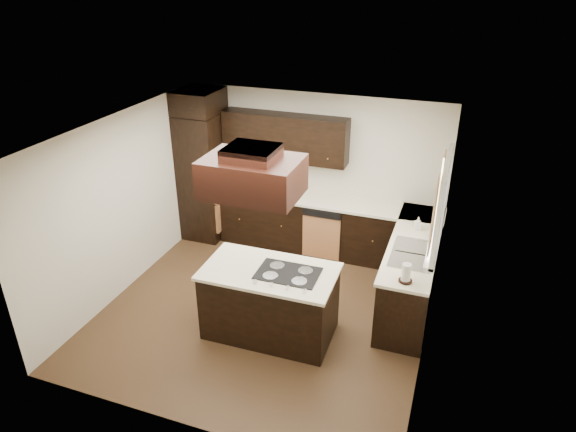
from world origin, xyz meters
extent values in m
cube|color=brown|center=(0.00, 0.00, -0.01)|extent=(4.20, 4.20, 0.02)
cube|color=white|center=(0.00, 0.00, 2.51)|extent=(4.20, 4.20, 0.02)
cube|color=beige|center=(0.00, 2.11, 1.25)|extent=(4.20, 0.02, 2.50)
cube|color=beige|center=(0.00, -2.11, 1.25)|extent=(4.20, 0.02, 2.50)
cube|color=beige|center=(-2.11, 0.00, 1.25)|extent=(0.02, 4.20, 2.50)
cube|color=beige|center=(2.11, 0.00, 1.25)|extent=(0.02, 4.20, 2.50)
cube|color=black|center=(-1.78, 1.71, 1.06)|extent=(0.65, 0.75, 2.12)
cube|color=#C07E4B|center=(-1.43, 1.71, 1.12)|extent=(0.05, 0.62, 0.78)
cube|color=black|center=(0.03, 1.80, 0.44)|extent=(2.93, 0.60, 0.88)
cube|color=black|center=(1.80, 0.90, 0.44)|extent=(0.60, 2.40, 0.88)
cube|color=beige|center=(0.03, 1.79, 0.90)|extent=(2.93, 0.63, 0.04)
cube|color=beige|center=(1.79, 0.90, 0.90)|extent=(0.63, 2.40, 0.04)
cube|color=black|center=(-0.43, 1.93, 1.81)|extent=(2.00, 0.34, 0.72)
cube|color=#C07E4B|center=(0.33, 1.50, 0.40)|extent=(0.60, 0.05, 0.72)
cube|color=silver|center=(2.07, 0.55, 1.65)|extent=(0.06, 1.32, 1.12)
cube|color=white|center=(2.10, 0.55, 1.65)|extent=(0.00, 1.20, 1.00)
cube|color=#FCEDC2|center=(2.01, 0.13, 1.70)|extent=(0.02, 0.34, 0.90)
cube|color=#FCEDC2|center=(2.01, 0.97, 1.70)|extent=(0.02, 0.34, 0.90)
cube|color=silver|center=(1.80, 0.55, 0.92)|extent=(0.52, 0.84, 0.01)
cube|color=black|center=(0.23, -0.43, 0.44)|extent=(1.58, 0.88, 0.88)
cube|color=beige|center=(0.23, -0.43, 0.90)|extent=(1.64, 0.94, 0.04)
cube|color=black|center=(0.47, -0.42, 0.93)|extent=(0.75, 0.51, 0.01)
cube|color=black|center=(0.10, -0.55, 2.16)|extent=(1.05, 0.72, 0.42)
cube|color=black|center=(0.10, -0.55, 2.44)|extent=(0.55, 0.50, 0.13)
cylinder|color=silver|center=(-0.99, 1.77, 0.97)|extent=(0.15, 0.15, 0.10)
cone|color=silver|center=(-0.99, 1.77, 1.15)|extent=(0.13, 0.13, 0.26)
cube|color=black|center=(-0.69, 1.75, 1.09)|extent=(0.41, 0.24, 0.34)
imported|color=silver|center=(-1.05, 1.75, 0.95)|extent=(0.32, 0.32, 0.06)
imported|color=silver|center=(1.77, 1.24, 1.02)|extent=(0.11, 0.12, 0.19)
cylinder|color=silver|center=(1.80, -0.13, 1.04)|extent=(0.11, 0.11, 0.24)
camera|label=1|loc=(2.21, -5.29, 4.24)|focal=32.00mm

